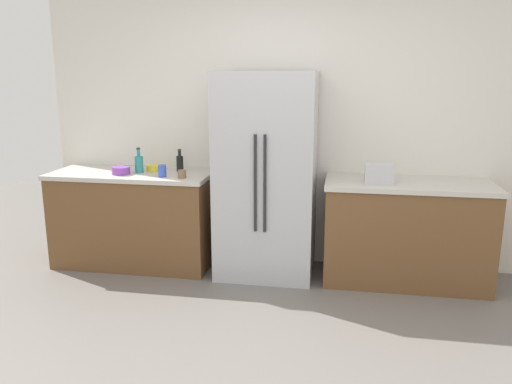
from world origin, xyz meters
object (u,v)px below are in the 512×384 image
(bottle_a, at_px, (180,163))
(cup_a, at_px, (162,171))
(bowl_a, at_px, (156,168))
(bottle_b, at_px, (139,164))
(cup_b, at_px, (182,174))
(refrigerator, at_px, (266,176))
(toaster, at_px, (379,174))
(bowl_b, at_px, (121,171))

(bottle_a, xyz_separation_m, cup_a, (-0.07, -0.28, -0.03))
(bottle_a, height_order, bowl_a, bottle_a)
(bottle_b, bearing_deg, cup_a, -27.51)
(bowl_a, bearing_deg, cup_b, -39.56)
(cup_b, bearing_deg, cup_a, 172.48)
(refrigerator, distance_m, bowl_a, 1.08)
(bowl_a, bearing_deg, toaster, -6.00)
(toaster, distance_m, cup_a, 1.87)
(cup_b, distance_m, bowl_a, 0.46)
(bowl_b, bearing_deg, bottle_b, 35.66)
(bottle_b, relative_size, bowl_b, 1.43)
(bottle_b, height_order, cup_a, bottle_b)
(refrigerator, height_order, toaster, refrigerator)
(cup_b, xyz_separation_m, bowl_a, (-0.36, 0.29, -0.01))
(refrigerator, relative_size, bottle_b, 7.76)
(cup_b, bearing_deg, toaster, 2.73)
(cup_a, bearing_deg, refrigerator, 8.66)
(toaster, relative_size, cup_b, 3.28)
(refrigerator, distance_m, cup_a, 0.92)
(toaster, relative_size, cup_a, 2.24)
(bottle_a, relative_size, cup_b, 2.89)
(refrigerator, bearing_deg, cup_a, -171.34)
(bottle_a, relative_size, cup_a, 1.98)
(bottle_b, bearing_deg, toaster, -2.34)
(cup_a, distance_m, bowl_b, 0.41)
(bottle_a, height_order, bottle_b, bottle_b)
(cup_a, bearing_deg, cup_b, -7.52)
(refrigerator, relative_size, bowl_a, 10.33)
(refrigerator, xyz_separation_m, bottle_a, (-0.84, 0.14, 0.07))
(toaster, xyz_separation_m, bottle_a, (-1.80, 0.22, 0.00))
(refrigerator, relative_size, bowl_b, 11.13)
(cup_b, bearing_deg, refrigerator, 12.82)
(cup_a, distance_m, bowl_a, 0.32)
(bottle_b, distance_m, bowl_b, 0.17)
(refrigerator, distance_m, bowl_b, 1.32)
(cup_a, bearing_deg, toaster, 1.69)
(bowl_a, relative_size, bowl_b, 1.08)
(bottle_a, height_order, bowl_b, bottle_a)
(cup_b, bearing_deg, bowl_b, 173.27)
(bottle_a, bearing_deg, bowl_b, -154.25)
(refrigerator, height_order, bottle_b, refrigerator)
(refrigerator, relative_size, toaster, 7.63)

